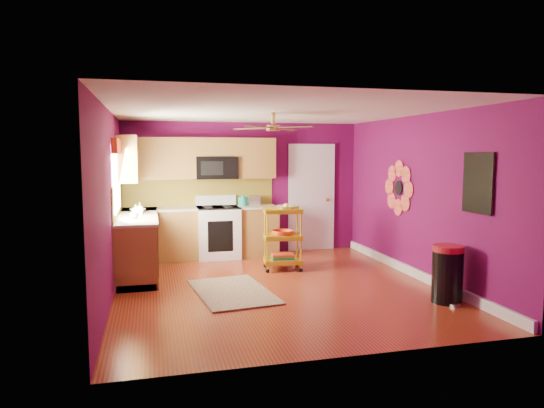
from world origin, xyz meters
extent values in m
plane|color=maroon|center=(0.00, 0.00, 0.00)|extent=(5.00, 5.00, 0.00)
cube|color=#5F0A47|center=(0.00, 2.50, 1.25)|extent=(4.50, 0.04, 2.50)
cube|color=#5F0A47|center=(0.00, -2.50, 1.25)|extent=(4.50, 0.04, 2.50)
cube|color=#5F0A47|center=(-2.25, 0.00, 1.25)|extent=(0.04, 5.00, 2.50)
cube|color=#5F0A47|center=(2.25, 0.00, 1.25)|extent=(0.04, 5.00, 2.50)
cube|color=silver|center=(0.00, 0.00, 2.50)|extent=(4.50, 5.00, 0.04)
cube|color=white|center=(2.22, 0.00, 0.07)|extent=(0.05, 4.90, 0.14)
cube|color=brown|center=(-1.95, 1.35, 0.45)|extent=(0.60, 2.30, 0.90)
cube|color=brown|center=(-0.85, 2.20, 0.45)|extent=(2.80, 0.60, 0.90)
cube|color=beige|center=(-1.95, 1.35, 0.92)|extent=(0.63, 2.30, 0.04)
cube|color=beige|center=(-0.85, 2.20, 0.92)|extent=(2.80, 0.63, 0.04)
cube|color=black|center=(-1.95, 1.35, 0.05)|extent=(0.54, 2.30, 0.10)
cube|color=black|center=(-0.85, 2.20, 0.05)|extent=(2.80, 0.54, 0.10)
cube|color=white|center=(-0.55, 2.17, 0.46)|extent=(0.76, 0.66, 0.92)
cube|color=black|center=(-0.55, 2.17, 0.93)|extent=(0.76, 0.62, 0.03)
cube|color=white|center=(-0.55, 2.45, 1.04)|extent=(0.76, 0.06, 0.18)
cube|color=black|center=(-0.55, 1.84, 0.45)|extent=(0.45, 0.02, 0.55)
cube|color=brown|center=(-1.59, 2.33, 1.83)|extent=(1.32, 0.33, 0.75)
cube|color=brown|center=(0.19, 2.33, 1.83)|extent=(0.72, 0.33, 0.75)
cube|color=brown|center=(-0.55, 2.33, 2.03)|extent=(0.76, 0.33, 0.34)
cube|color=brown|center=(-2.08, 1.85, 1.83)|extent=(0.33, 1.30, 0.75)
cube|color=black|center=(-0.55, 2.30, 1.65)|extent=(0.76, 0.38, 0.40)
cube|color=brown|center=(-0.85, 2.49, 1.20)|extent=(2.80, 0.01, 0.51)
cube|color=brown|center=(-2.24, 1.35, 1.20)|extent=(0.01, 2.30, 0.51)
cube|color=white|center=(-2.23, 1.05, 1.55)|extent=(0.03, 1.20, 1.00)
cube|color=red|center=(-2.20, 1.05, 2.02)|extent=(0.08, 1.35, 0.22)
cube|color=white|center=(1.35, 2.48, 1.02)|extent=(0.85, 0.04, 2.05)
cube|color=white|center=(1.35, 2.46, 1.02)|extent=(0.95, 0.02, 2.15)
sphere|color=#BF8C3F|center=(1.67, 2.42, 1.00)|extent=(0.07, 0.07, 0.07)
cylinder|color=black|center=(2.23, 0.60, 1.35)|extent=(0.01, 0.24, 0.24)
cube|color=teal|center=(2.23, -1.40, 1.55)|extent=(0.03, 0.52, 0.72)
cube|color=black|center=(2.21, -1.40, 1.55)|extent=(0.01, 0.56, 0.76)
cylinder|color=#BF8C3F|center=(0.00, 0.20, 2.42)|extent=(0.06, 0.06, 0.16)
cylinder|color=#BF8C3F|center=(0.00, 0.20, 2.28)|extent=(0.20, 0.20, 0.08)
cube|color=#4C2D19|center=(0.27, 0.47, 2.28)|extent=(0.47, 0.47, 0.01)
cube|color=#4C2D19|center=(-0.27, 0.47, 2.28)|extent=(0.47, 0.47, 0.01)
cube|color=#4C2D19|center=(-0.27, -0.07, 2.28)|extent=(0.47, 0.47, 0.01)
cube|color=#4C2D19|center=(0.27, -0.07, 2.28)|extent=(0.47, 0.47, 0.01)
cube|color=#311F10|center=(-0.66, -0.13, 0.01)|extent=(1.14, 1.67, 0.02)
cylinder|color=gold|center=(0.06, 0.83, 0.52)|extent=(0.03, 0.03, 0.94)
cylinder|color=gold|center=(0.60, 0.76, 0.52)|extent=(0.03, 0.03, 0.94)
cylinder|color=gold|center=(0.11, 1.20, 0.52)|extent=(0.03, 0.03, 0.94)
cylinder|color=gold|center=(0.65, 1.13, 0.52)|extent=(0.03, 0.03, 0.94)
sphere|color=black|center=(0.06, 0.83, 0.03)|extent=(0.07, 0.07, 0.07)
sphere|color=black|center=(0.60, 0.76, 0.03)|extent=(0.07, 0.07, 0.07)
sphere|color=black|center=(0.11, 1.20, 0.03)|extent=(0.07, 0.07, 0.07)
sphere|color=black|center=(0.65, 1.13, 0.03)|extent=(0.07, 0.07, 0.07)
cube|color=gold|center=(0.36, 0.98, 0.97)|extent=(0.66, 0.52, 0.03)
cube|color=gold|center=(0.36, 0.98, 0.53)|extent=(0.66, 0.52, 0.03)
cube|color=gold|center=(0.36, 0.98, 0.13)|extent=(0.66, 0.52, 0.03)
imported|color=beige|center=(0.41, 0.97, 1.02)|extent=(0.38, 0.38, 0.08)
sphere|color=yellow|center=(0.41, 0.97, 1.05)|extent=(0.11, 0.11, 0.11)
imported|color=red|center=(0.36, 0.98, 0.60)|extent=(0.39, 0.39, 0.11)
cube|color=navy|center=(0.36, 0.98, 0.17)|extent=(0.39, 0.31, 0.04)
cube|color=#267233|center=(0.36, 0.98, 0.21)|extent=(0.39, 0.31, 0.04)
cube|color=red|center=(0.36, 0.98, 0.25)|extent=(0.39, 0.31, 0.03)
cylinder|color=black|center=(1.96, -1.23, 0.33)|extent=(0.49, 0.49, 0.67)
cylinder|color=#A31721|center=(1.96, -1.23, 0.70)|extent=(0.39, 0.39, 0.08)
cube|color=beige|center=(1.96, -1.43, 0.02)|extent=(0.15, 0.11, 0.03)
cylinder|color=#139081|center=(-0.06, 2.27, 1.02)|extent=(0.18, 0.18, 0.16)
sphere|color=#139081|center=(-0.06, 2.27, 1.12)|extent=(0.06, 0.06, 0.06)
cube|color=beige|center=(0.16, 2.31, 1.03)|extent=(0.22, 0.15, 0.18)
imported|color=#EA3F72|center=(-1.91, 1.36, 1.04)|extent=(0.09, 0.09, 0.19)
imported|color=white|center=(-1.97, 1.48, 1.02)|extent=(0.12, 0.12, 0.15)
imported|color=white|center=(-1.95, 1.68, 0.97)|extent=(0.26, 0.26, 0.06)
imported|color=white|center=(-1.98, 0.86, 0.99)|extent=(0.12, 0.12, 0.09)
camera|label=1|loc=(-1.71, -6.61, 1.92)|focal=32.00mm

